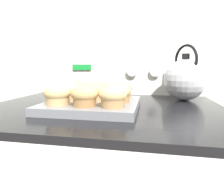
# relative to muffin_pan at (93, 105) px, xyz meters

# --- Properties ---
(wall_back) EXTENTS (8.00, 0.05, 2.40)m
(wall_back) POSITION_rel_muffin_pan_xyz_m (0.02, 0.40, 0.28)
(wall_back) COLOR silver
(wall_back) RESTS_ON ground_plane
(control_panel) EXTENTS (0.74, 0.07, 0.21)m
(control_panel) POSITION_rel_muffin_pan_xyz_m (0.02, 0.35, 0.10)
(control_panel) COLOR white
(control_panel) RESTS_ON stove_range
(muffin_pan) EXTENTS (0.27, 0.27, 0.02)m
(muffin_pan) POSITION_rel_muffin_pan_xyz_m (0.00, 0.00, 0.00)
(muffin_pan) COLOR slate
(muffin_pan) RESTS_ON stove_range
(muffin_r0_c0) EXTENTS (0.07, 0.07, 0.06)m
(muffin_r0_c0) POSITION_rel_muffin_pan_xyz_m (-0.08, -0.08, 0.04)
(muffin_r0_c0) COLOR tan
(muffin_r0_c0) RESTS_ON muffin_pan
(muffin_r0_c1) EXTENTS (0.07, 0.07, 0.06)m
(muffin_r0_c1) POSITION_rel_muffin_pan_xyz_m (0.00, -0.08, 0.04)
(muffin_r0_c1) COLOR olive
(muffin_r0_c1) RESTS_ON muffin_pan
(muffin_r0_c2) EXTENTS (0.07, 0.07, 0.06)m
(muffin_r0_c2) POSITION_rel_muffin_pan_xyz_m (0.08, -0.08, 0.04)
(muffin_r0_c2) COLOR #A37A4C
(muffin_r0_c2) RESTS_ON muffin_pan
(muffin_r1_c0) EXTENTS (0.07, 0.07, 0.06)m
(muffin_r1_c0) POSITION_rel_muffin_pan_xyz_m (-0.08, -0.00, 0.04)
(muffin_r1_c0) COLOR tan
(muffin_r1_c0) RESTS_ON muffin_pan
(muffin_r1_c1) EXTENTS (0.07, 0.07, 0.06)m
(muffin_r1_c1) POSITION_rel_muffin_pan_xyz_m (-0.00, 0.00, 0.04)
(muffin_r1_c1) COLOR tan
(muffin_r1_c1) RESTS_ON muffin_pan
(muffin_r1_c2) EXTENTS (0.07, 0.07, 0.06)m
(muffin_r1_c2) POSITION_rel_muffin_pan_xyz_m (0.08, 0.00, 0.04)
(muffin_r1_c2) COLOR olive
(muffin_r1_c2) RESTS_ON muffin_pan
(muffin_r2_c0) EXTENTS (0.07, 0.07, 0.06)m
(muffin_r2_c0) POSITION_rel_muffin_pan_xyz_m (-0.08, 0.08, 0.04)
(muffin_r2_c0) COLOR #A37A4C
(muffin_r2_c0) RESTS_ON muffin_pan
(muffin_r2_c1) EXTENTS (0.07, 0.07, 0.06)m
(muffin_r2_c1) POSITION_rel_muffin_pan_xyz_m (0.00, 0.08, 0.04)
(muffin_r2_c1) COLOR tan
(muffin_r2_c1) RESTS_ON muffin_pan
(muffin_r2_c2) EXTENTS (0.07, 0.07, 0.06)m
(muffin_r2_c2) POSITION_rel_muffin_pan_xyz_m (0.08, 0.08, 0.04)
(muffin_r2_c2) COLOR #A37A4C
(muffin_r2_c2) RESTS_ON muffin_pan
(tea_kettle) EXTENTS (0.15, 0.18, 0.21)m
(tea_kettle) POSITION_rel_muffin_pan_xyz_m (0.29, 0.21, 0.07)
(tea_kettle) COLOR #ADAFB5
(tea_kettle) RESTS_ON stove_range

